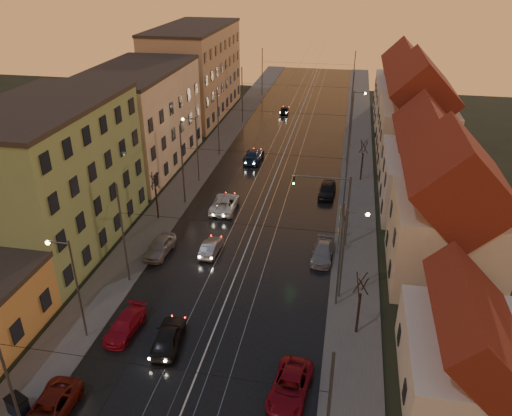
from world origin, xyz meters
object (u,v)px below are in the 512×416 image
Objects in this scene: traffic_light_mast at (337,202)px; driving_car_4 at (285,110)px; street_lamp_0 at (72,280)px; driving_car_1 at (211,247)px; driving_car_2 at (225,203)px; parked_right_2 at (327,190)px; parked_left_2 at (125,325)px; parked_right_1 at (323,252)px; street_lamp_2 at (194,143)px; parked_left_1 at (49,410)px; driving_car_3 at (254,155)px; parked_left_3 at (160,247)px; street_lamp_3 at (354,113)px; driving_car_0 at (168,337)px; street_lamp_1 at (348,246)px; dumpster at (18,406)px; parked_right_0 at (290,386)px.

traffic_light_mast reaches higher than driving_car_4.
street_lamp_0 is 59.22m from driving_car_4.
driving_car_1 is at bearing -162.80° from traffic_light_mast.
driving_car_2 is at bearing 82.77° from driving_car_4.
driving_car_1 is (6.08, 12.59, -4.26)m from street_lamp_0.
street_lamp_0 is at bearing -117.92° from parked_right_2.
driving_car_2 is 20.50m from parked_left_2.
driving_car_4 is 0.81× the size of parked_right_1.
street_lamp_0 is 1.00× the size of street_lamp_2.
parked_left_1 reaches higher than parked_right_1.
traffic_light_mast is 1.50× the size of parked_left_1.
driving_car_2 is 1.26× the size of parked_left_2.
street_lamp_2 is 1.49× the size of driving_car_3.
parked_left_3 is 1.00× the size of parked_right_2.
driving_car_3 is (-11.61, 19.94, -3.82)m from traffic_light_mast.
driving_car_4 is at bearing 87.59° from parked_left_3.
street_lamp_3 is at bearing 87.73° from traffic_light_mast.
driving_car_3 is at bearing -94.54° from driving_car_0.
street_lamp_1 is 1.00× the size of street_lamp_3.
parked_left_3 is at bearing -84.75° from street_lamp_2.
driving_car_3 is 1.25× the size of parked_left_2.
street_lamp_2 reaches higher than driving_car_0.
driving_car_3 is at bearing -92.93° from driving_car_2.
traffic_light_mast is 2.00× the size of driving_car_4.
parked_right_1 is at bearing 96.95° from driving_car_4.
parked_right_2 reaches higher than dumpster.
street_lamp_3 reaches higher than driving_car_0.
driving_car_2 reaches higher than parked_right_0.
street_lamp_1 is 1.82× the size of parked_right_2.
driving_car_2 is 1.24× the size of parked_right_2.
parked_right_2 reaches higher than parked_left_1.
driving_car_3 is (5.49, 35.94, -4.11)m from street_lamp_0.
driving_car_0 is 1.01× the size of parked_right_1.
street_lamp_3 is 1.82× the size of parked_right_2.
traffic_light_mast reaches higher than parked_left_2.
parked_right_0 is (8.82, -61.20, 0.06)m from driving_car_4.
parked_right_1 is (9.81, 13.33, -0.12)m from driving_car_0.
parked_left_2 is at bearing -133.55° from traffic_light_mast.
driving_car_2 is 1.12× the size of parked_right_0.
dumpster is at bearing -90.56° from street_lamp_2.
driving_car_2 reaches higher than driving_car_4.
parked_left_3 is at bearing 167.78° from street_lamp_1.
parked_left_1 reaches higher than parked_left_2.
driving_car_0 is at bearing -106.95° from parked_right_2.
street_lamp_1 reaches higher than dumpster.
driving_car_2 reaches higher than driving_car_1.
parked_left_3 is (-4.57, -0.97, 0.12)m from driving_car_1.
driving_car_0 is 12.34m from parked_left_3.
driving_car_0 is at bearing -123.35° from parked_right_1.
driving_car_3 is 1.10× the size of parked_right_0.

